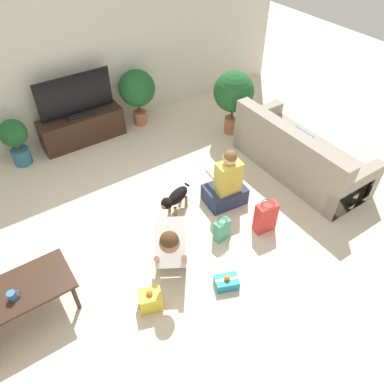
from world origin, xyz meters
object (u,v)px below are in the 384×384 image
tv_console (82,128)px  potted_plant_back_left (15,138)px  gift_box_b (227,282)px  mug (12,295)px  gift_bag_a (265,217)px  coffee_table (19,293)px  tv (76,98)px  sofa_right (298,155)px  dog (175,198)px  potted_plant_back_right (137,90)px  potted_plant_corner_right (234,93)px  gift_box_a (150,300)px  person_sitting (226,185)px  person_kneeling (170,242)px  gift_bag_b (222,229)px

tv_console → potted_plant_back_left: 1.03m
gift_box_b → mug: (-1.95, 0.79, 0.43)m
gift_bag_a → mug: 2.89m
coffee_table → tv: tv is taller
sofa_right → potted_plant_back_left: sofa_right is taller
tv_console → gift_bag_a: 3.32m
tv → gift_bag_a: bearing=-70.2°
gift_bag_a → dog: bearing=130.0°
mug → potted_plant_back_right: bearing=44.4°
potted_plant_back_left → potted_plant_corner_right: (3.16, -1.10, 0.26)m
potted_plant_back_left → potted_plant_back_right: bearing=0.0°
sofa_right → gift_bag_a: bearing=117.4°
gift_box_a → gift_box_b: (0.81, -0.24, -0.05)m
sofa_right → gift_box_a: size_ratio=7.31×
person_sitting → person_kneeling: bearing=28.3°
sofa_right → gift_box_b: (-2.08, -1.01, -0.23)m
potted_plant_back_right → gift_box_b: size_ratio=3.21×
tv_console → gift_box_b: size_ratio=4.39×
dog → person_kneeling: bearing=-56.4°
potted_plant_corner_right → person_sitting: (-1.13, -1.31, -0.41)m
gift_bag_b → tv_console: bearing=101.3°
sofa_right → potted_plant_back_left: bearing=53.3°
person_sitting → potted_plant_back_left: bearing=-43.5°
coffee_table → potted_plant_back_right: (2.68, 2.61, 0.25)m
tv_console → potted_plant_corner_right: 2.49m
tv → gift_box_b: bearing=-86.4°
dog → sofa_right: bearing=60.2°
tv → potted_plant_back_right: tv is taller
potted_plant_corner_right → mug: 4.20m
person_kneeling → person_sitting: 1.23m
person_kneeling → person_sitting: (1.14, 0.46, -0.06)m
dog → gift_bag_b: dog is taller
potted_plant_back_left → gift_bag_a: potted_plant_back_left is taller
gift_bag_b → person_sitting: bearing=48.2°
person_kneeling → person_sitting: person_sitting is taller
potted_plant_back_right → dog: bearing=-106.3°
mug → sofa_right: bearing=3.1°
sofa_right → potted_plant_corner_right: potted_plant_corner_right is taller
dog → gift_box_a: 1.43m
potted_plant_back_left → sofa_right: bearing=-36.7°
tv → gift_box_b: size_ratio=3.87×
person_kneeling → gift_box_a: 0.65m
potted_plant_back_left → mug: 2.78m
sofa_right → tv_console: bearing=42.4°
tv → gift_bag_b: 3.06m
sofa_right → gift_box_b: bearing=115.9°
coffee_table → gift_bag_a: 2.84m
tv → gift_box_b: tv is taller
tv_console → potted_plant_back_right: potted_plant_back_right is taller
tv_console → gift_bag_b: bearing=-78.7°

